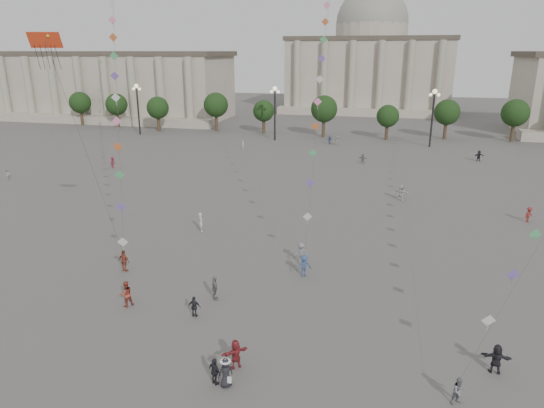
# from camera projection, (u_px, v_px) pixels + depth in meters

# --- Properties ---
(ground) EXTENTS (360.00, 360.00, 0.00)m
(ground) POSITION_uv_depth(u_px,v_px,m) (247.00, 344.00, 29.83)
(ground) COLOR #54514F
(ground) RESTS_ON ground
(hall_west) EXTENTS (84.00, 26.22, 17.20)m
(hall_west) POSITION_uv_depth(u_px,v_px,m) (80.00, 85.00, 131.26)
(hall_west) COLOR #A79B8C
(hall_west) RESTS_ON ground
(hall_central) EXTENTS (48.30, 34.30, 35.50)m
(hall_central) POSITION_uv_depth(u_px,v_px,m) (369.00, 61.00, 145.18)
(hall_central) COLOR #A79B8C
(hall_central) RESTS_ON ground
(tree_row) EXTENTS (137.12, 5.12, 8.00)m
(tree_row) POSITION_uv_depth(u_px,v_px,m) (354.00, 111.00, 100.43)
(tree_row) COLOR #3A291D
(tree_row) RESTS_ON ground
(lamp_post_far_west) EXTENTS (2.00, 0.90, 10.65)m
(lamp_post_far_west) POSITION_uv_depth(u_px,v_px,m) (137.00, 100.00, 102.65)
(lamp_post_far_west) COLOR #262628
(lamp_post_far_west) RESTS_ON ground
(lamp_post_mid_west) EXTENTS (2.00, 0.90, 10.65)m
(lamp_post_mid_west) POSITION_uv_depth(u_px,v_px,m) (275.00, 103.00, 95.83)
(lamp_post_mid_west) COLOR #262628
(lamp_post_mid_west) RESTS_ON ground
(lamp_post_mid_east) EXTENTS (2.00, 0.90, 10.65)m
(lamp_post_mid_east) POSITION_uv_depth(u_px,v_px,m) (433.00, 107.00, 89.02)
(lamp_post_mid_east) COLOR #262628
(lamp_post_mid_east) RESTS_ON ground
(person_crowd_0) EXTENTS (1.01, 0.92, 1.66)m
(person_crowd_0) POSITION_uv_depth(u_px,v_px,m) (329.00, 140.00, 93.38)
(person_crowd_0) COLOR #364979
(person_crowd_0) RESTS_ON ground
(person_crowd_1) EXTENTS (0.91, 0.92, 1.50)m
(person_crowd_1) POSITION_uv_depth(u_px,v_px,m) (8.00, 174.00, 67.80)
(person_crowd_1) COLOR #B3B2AE
(person_crowd_1) RESTS_ON ground
(person_crowd_2) EXTENTS (0.72, 1.18, 1.76)m
(person_crowd_2) POSITION_uv_depth(u_px,v_px,m) (113.00, 162.00, 74.48)
(person_crowd_2) COLOR maroon
(person_crowd_2) RESTS_ON ground
(person_crowd_3) EXTENTS (1.66, 0.63, 1.75)m
(person_crowd_3) POSITION_uv_depth(u_px,v_px,m) (496.00, 359.00, 26.97)
(person_crowd_3) COLOR black
(person_crowd_3) RESTS_ON ground
(person_crowd_4) EXTENTS (1.52, 1.50, 1.75)m
(person_crowd_4) POSITION_uv_depth(u_px,v_px,m) (337.00, 141.00, 92.42)
(person_crowd_4) COLOR beige
(person_crowd_4) RESTS_ON ground
(person_crowd_6) EXTENTS (1.28, 0.80, 1.90)m
(person_crowd_6) POSITION_uv_depth(u_px,v_px,m) (301.00, 253.00, 40.88)
(person_crowd_6) COLOR slate
(person_crowd_6) RESTS_ON ground
(person_crowd_7) EXTENTS (1.82, 1.17, 1.88)m
(person_crowd_7) POSITION_uv_depth(u_px,v_px,m) (401.00, 193.00, 58.39)
(person_crowd_7) COLOR silver
(person_crowd_7) RESTS_ON ground
(person_crowd_8) EXTENTS (1.21, 1.17, 1.66)m
(person_crowd_8) POSITION_uv_depth(u_px,v_px,m) (529.00, 215.00, 50.87)
(person_crowd_8) COLOR maroon
(person_crowd_8) RESTS_ON ground
(person_crowd_9) EXTENTS (1.74, 1.07, 1.79)m
(person_crowd_9) POSITION_uv_depth(u_px,v_px,m) (479.00, 156.00, 79.06)
(person_crowd_9) COLOR black
(person_crowd_9) RESTS_ON ground
(person_crowd_10) EXTENTS (0.43, 0.61, 1.56)m
(person_crowd_10) POSITION_uv_depth(u_px,v_px,m) (243.00, 145.00, 88.84)
(person_crowd_10) COLOR beige
(person_crowd_10) RESTS_ON ground
(person_crowd_12) EXTENTS (1.50, 0.72, 1.55)m
(person_crowd_12) POSITION_uv_depth(u_px,v_px,m) (363.00, 159.00, 77.54)
(person_crowd_12) COLOR slate
(person_crowd_12) RESTS_ON ground
(person_crowd_13) EXTENTS (0.77, 0.84, 1.92)m
(person_crowd_13) POSITION_uv_depth(u_px,v_px,m) (201.00, 222.00, 48.31)
(person_crowd_13) COLOR silver
(person_crowd_13) RESTS_ON ground
(tourist_0) EXTENTS (1.16, 0.70, 1.84)m
(tourist_0) POSITION_uv_depth(u_px,v_px,m) (124.00, 261.00, 39.44)
(tourist_0) COLOR #953D28
(tourist_0) RESTS_ON ground
(tourist_1) EXTENTS (0.99, 0.81, 1.58)m
(tourist_1) POSITION_uv_depth(u_px,v_px,m) (215.00, 372.00, 26.03)
(tourist_1) COLOR black
(tourist_1) RESTS_ON ground
(tourist_2) EXTENTS (1.56, 1.47, 1.76)m
(tourist_2) POSITION_uv_depth(u_px,v_px,m) (236.00, 354.00, 27.40)
(tourist_2) COLOR maroon
(tourist_2) RESTS_ON ground
(tourist_3) EXTENTS (0.96, 1.14, 1.82)m
(tourist_3) POSITION_uv_depth(u_px,v_px,m) (215.00, 288.00, 34.92)
(tourist_3) COLOR slate
(tourist_3) RESTS_ON ground
(tourist_4) EXTENTS (0.89, 0.38, 1.51)m
(tourist_4) POSITION_uv_depth(u_px,v_px,m) (194.00, 307.00, 32.70)
(tourist_4) COLOR #232329
(tourist_4) RESTS_ON ground
(kite_flyer_0) EXTENTS (1.15, 1.16, 1.89)m
(kite_flyer_0) POSITION_uv_depth(u_px,v_px,m) (126.00, 294.00, 34.05)
(kite_flyer_0) COLOR #933728
(kite_flyer_0) RESTS_ON ground
(kite_flyer_1) EXTENTS (1.39, 1.19, 1.86)m
(kite_flyer_1) POSITION_uv_depth(u_px,v_px,m) (304.00, 266.00, 38.53)
(kite_flyer_1) COLOR navy
(kite_flyer_1) RESTS_ON ground
(kite_flyer_2) EXTENTS (0.92, 0.86, 1.50)m
(kite_flyer_2) POSITION_uv_depth(u_px,v_px,m) (459.00, 391.00, 24.60)
(kite_flyer_2) COLOR slate
(kite_flyer_2) RESTS_ON ground
(hat_person) EXTENTS (0.98, 0.93, 1.69)m
(hat_person) POSITION_uv_depth(u_px,v_px,m) (226.00, 372.00, 25.84)
(hat_person) COLOR black
(hat_person) RESTS_ON ground
(dragon_kite) EXTENTS (2.42, 1.88, 17.07)m
(dragon_kite) POSITION_uv_depth(u_px,v_px,m) (47.00, 53.00, 32.63)
(dragon_kite) COLOR red
(dragon_kite) RESTS_ON ground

